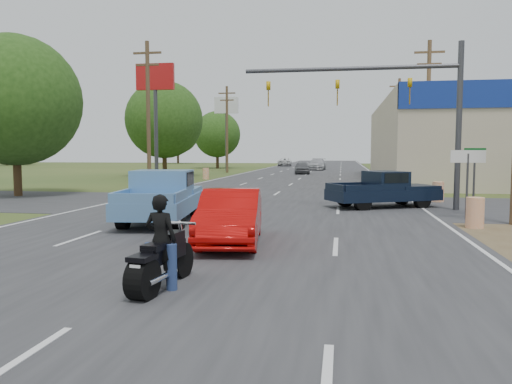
% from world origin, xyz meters
% --- Properties ---
extents(ground, '(200.00, 200.00, 0.00)m').
position_xyz_m(ground, '(0.00, 0.00, 0.00)').
color(ground, '#2E441B').
rests_on(ground, ground).
extents(main_road, '(15.00, 180.00, 0.02)m').
position_xyz_m(main_road, '(0.00, 40.00, 0.01)').
color(main_road, '#2D2D30').
rests_on(main_road, ground).
extents(cross_road, '(120.00, 10.00, 0.02)m').
position_xyz_m(cross_road, '(0.00, 18.00, 0.01)').
color(cross_road, '#2D2D30').
rests_on(cross_road, ground).
extents(utility_pole_2, '(2.00, 0.28, 10.00)m').
position_xyz_m(utility_pole_2, '(9.50, 31.00, 5.32)').
color(utility_pole_2, '#4C3823').
rests_on(utility_pole_2, ground).
extents(utility_pole_3, '(2.00, 0.28, 10.00)m').
position_xyz_m(utility_pole_3, '(9.50, 49.00, 5.32)').
color(utility_pole_3, '#4C3823').
rests_on(utility_pole_3, ground).
extents(utility_pole_5, '(2.00, 0.28, 10.00)m').
position_xyz_m(utility_pole_5, '(-9.50, 28.00, 5.32)').
color(utility_pole_5, '#4C3823').
rests_on(utility_pole_5, ground).
extents(utility_pole_6, '(2.00, 0.28, 10.00)m').
position_xyz_m(utility_pole_6, '(-9.50, 52.00, 5.32)').
color(utility_pole_6, '#4C3823').
rests_on(utility_pole_6, ground).
extents(tree_0, '(7.14, 7.14, 8.84)m').
position_xyz_m(tree_0, '(-14.00, 20.00, 5.26)').
color(tree_0, '#422D19').
rests_on(tree_0, ground).
extents(tree_1, '(7.56, 7.56, 9.36)m').
position_xyz_m(tree_1, '(-13.50, 42.00, 5.57)').
color(tree_1, '#422D19').
rests_on(tree_1, ground).
extents(tree_2, '(6.72, 6.72, 8.32)m').
position_xyz_m(tree_2, '(-14.20, 66.00, 4.95)').
color(tree_2, '#422D19').
rests_on(tree_2, ground).
extents(tree_4, '(9.24, 9.24, 11.44)m').
position_xyz_m(tree_4, '(-55.00, 75.00, 6.82)').
color(tree_4, '#422D19').
rests_on(tree_4, ground).
extents(tree_5, '(7.98, 7.98, 9.88)m').
position_xyz_m(tree_5, '(30.00, 95.00, 5.88)').
color(tree_5, '#422D19').
rests_on(tree_5, ground).
extents(tree_6, '(8.82, 8.82, 10.92)m').
position_xyz_m(tree_6, '(-30.00, 95.00, 6.51)').
color(tree_6, '#422D19').
rests_on(tree_6, ground).
extents(barrel_0, '(0.56, 0.56, 1.00)m').
position_xyz_m(barrel_0, '(8.00, 12.00, 0.50)').
color(barrel_0, orange).
rests_on(barrel_0, ground).
extents(barrel_1, '(0.56, 0.56, 1.00)m').
position_xyz_m(barrel_1, '(8.40, 20.50, 0.50)').
color(barrel_1, orange).
rests_on(barrel_1, ground).
extents(barrel_2, '(0.56, 0.56, 1.00)m').
position_xyz_m(barrel_2, '(-8.50, 34.00, 0.50)').
color(barrel_2, orange).
rests_on(barrel_2, ground).
extents(barrel_3, '(0.56, 0.56, 1.00)m').
position_xyz_m(barrel_3, '(-8.20, 38.00, 0.50)').
color(barrel_3, orange).
rests_on(barrel_3, ground).
extents(pole_sign_left_near, '(3.00, 0.35, 9.20)m').
position_xyz_m(pole_sign_left_near, '(-10.50, 32.00, 7.17)').
color(pole_sign_left_near, '#3F3F44').
rests_on(pole_sign_left_near, ground).
extents(pole_sign_left_far, '(3.00, 0.35, 9.20)m').
position_xyz_m(pole_sign_left_far, '(-10.50, 56.00, 7.17)').
color(pole_sign_left_far, '#3F3F44').
rests_on(pole_sign_left_far, ground).
extents(lane_sign, '(1.20, 0.08, 2.52)m').
position_xyz_m(lane_sign, '(8.20, 14.00, 1.90)').
color(lane_sign, '#3F3F44').
rests_on(lane_sign, ground).
extents(street_name_sign, '(0.80, 0.08, 2.61)m').
position_xyz_m(street_name_sign, '(8.80, 15.50, 1.61)').
color(street_name_sign, '#3F3F44').
rests_on(street_name_sign, ground).
extents(signal_mast, '(9.12, 0.40, 7.00)m').
position_xyz_m(signal_mast, '(5.82, 17.00, 4.80)').
color(signal_mast, '#3F3F44').
rests_on(signal_mast, ground).
extents(red_convertible, '(2.08, 4.54, 1.44)m').
position_xyz_m(red_convertible, '(0.81, 7.99, 0.72)').
color(red_convertible, '#BE0B08').
rests_on(red_convertible, ground).
extents(motorcycle, '(0.74, 2.25, 1.14)m').
position_xyz_m(motorcycle, '(0.56, 3.33, 0.51)').
color(motorcycle, black).
rests_on(motorcycle, ground).
extents(rider, '(0.64, 0.47, 1.63)m').
position_xyz_m(rider, '(0.57, 3.39, 0.82)').
color(rider, black).
rests_on(rider, ground).
extents(blue_pickup, '(2.81, 5.73, 1.82)m').
position_xyz_m(blue_pickup, '(-2.47, 11.72, 0.92)').
color(blue_pickup, black).
rests_on(blue_pickup, ground).
extents(navy_pickup, '(5.17, 3.87, 1.61)m').
position_xyz_m(navy_pickup, '(5.66, 17.66, 0.81)').
color(navy_pickup, black).
rests_on(navy_pickup, ground).
extents(distant_car_grey, '(2.04, 4.10, 1.34)m').
position_xyz_m(distant_car_grey, '(-0.56, 49.75, 0.67)').
color(distant_car_grey, '#5A5B5F').
rests_on(distant_car_grey, ground).
extents(distant_car_silver, '(2.40, 5.39, 1.54)m').
position_xyz_m(distant_car_silver, '(0.50, 61.89, 0.77)').
color(distant_car_silver, '#B4B5B9').
rests_on(distant_car_silver, ground).
extents(distant_car_white, '(2.72, 5.15, 1.38)m').
position_xyz_m(distant_car_white, '(-5.74, 78.77, 0.69)').
color(distant_car_white, silver).
rests_on(distant_car_white, ground).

